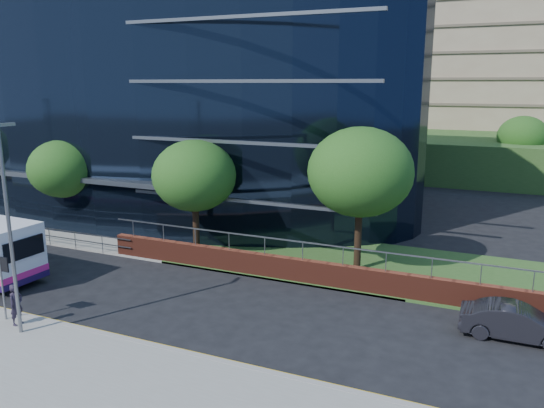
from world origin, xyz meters
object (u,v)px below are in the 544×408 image
at_px(tree_far_d, 360,172).
at_px(tree_far_c, 194,176).
at_px(tree_dist_e, 523,137).
at_px(street_sign, 1,272).
at_px(streetlight_east, 9,224).
at_px(pedestrian, 16,304).
at_px(tree_far_b, 63,169).
at_px(parked_car, 517,322).

bearing_deg(tree_far_d, tree_far_c, -173.66).
bearing_deg(tree_dist_e, street_sign, -115.12).
xyz_separation_m(streetlight_east, pedestrian, (-0.67, 0.44, -3.46)).
bearing_deg(tree_far_d, pedestrian, -132.28).
height_order(street_sign, tree_dist_e, tree_dist_e).
height_order(tree_far_b, streetlight_east, streetlight_east).
bearing_deg(tree_far_c, tree_far_d, 6.34).
distance_m(tree_dist_e, parked_car, 35.08).
xyz_separation_m(tree_dist_e, parked_car, (-0.57, -34.86, -3.86)).
bearing_deg(parked_car, streetlight_east, 111.78).
bearing_deg(parked_car, tree_far_c, 75.80).
relative_size(tree_far_b, parked_car, 1.48).
relative_size(street_sign, tree_far_d, 0.38).
xyz_separation_m(street_sign, parked_car, (18.93, 6.73, -1.47)).
relative_size(tree_far_b, tree_far_d, 0.81).
distance_m(street_sign, tree_far_c, 11.14).
height_order(tree_far_d, parked_car, tree_far_d).
height_order(tree_dist_e, streetlight_east, streetlight_east).
distance_m(street_sign, tree_far_b, 13.54).
relative_size(tree_far_c, tree_far_d, 0.87).
bearing_deg(street_sign, streetlight_east, -21.36).
bearing_deg(tree_far_d, parked_car, -33.18).
xyz_separation_m(street_sign, tree_far_d, (11.50, 11.59, 3.04)).
relative_size(street_sign, tree_dist_e, 0.43).
bearing_deg(tree_far_b, tree_dist_e, 48.48).
xyz_separation_m(tree_far_c, streetlight_east, (-1.00, -11.17, -0.10)).
height_order(tree_far_c, tree_dist_e, same).
distance_m(tree_far_b, tree_dist_e, 40.74).
distance_m(street_sign, tree_dist_e, 45.99).
bearing_deg(streetlight_east, tree_dist_e, 66.89).
relative_size(street_sign, tree_far_c, 0.43).
relative_size(tree_far_d, streetlight_east, 0.93).
bearing_deg(parked_car, tree_far_d, 55.84).
relative_size(tree_far_b, streetlight_east, 0.76).
bearing_deg(tree_dist_e, tree_far_c, -118.74).
relative_size(tree_dist_e, pedestrian, 3.92).
bearing_deg(pedestrian, tree_far_c, -12.80).
distance_m(street_sign, streetlight_east, 2.80).
bearing_deg(streetlight_east, tree_far_c, 84.89).
bearing_deg(tree_far_b, tree_far_c, -2.86).
bearing_deg(street_sign, tree_far_d, 45.22).
xyz_separation_m(street_sign, tree_far_b, (-7.50, 11.09, 2.06)).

